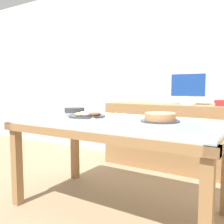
# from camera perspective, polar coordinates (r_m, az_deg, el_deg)

# --- Properties ---
(ground_plane) EXTENTS (12.00, 12.00, 0.00)m
(ground_plane) POSITION_cam_1_polar(r_m,az_deg,el_deg) (2.25, 1.18, -21.26)
(ground_plane) COLOR #997F60
(wall_back) EXTENTS (8.00, 0.10, 2.60)m
(wall_back) POSITION_cam_1_polar(r_m,az_deg,el_deg) (3.48, 14.95, 10.05)
(wall_back) COLOR silver
(wall_back) RESTS_ON ground
(dining_table) EXTENTS (1.69, 0.89, 0.76)m
(dining_table) POSITION_cam_1_polar(r_m,az_deg,el_deg) (2.04, 1.21, -4.24)
(dining_table) COLOR silver
(dining_table) RESTS_ON ground
(sideboard) EXTENTS (1.65, 0.44, 0.81)m
(sideboard) POSITION_cam_1_polar(r_m,az_deg,el_deg) (3.24, 12.99, -5.44)
(sideboard) COLOR olive
(sideboard) RESTS_ON ground
(computer_monitor) EXTENTS (0.42, 0.20, 0.38)m
(computer_monitor) POSITION_cam_1_polar(r_m,az_deg,el_deg) (3.12, 16.96, 5.08)
(computer_monitor) COLOR silver
(computer_monitor) RESTS_ON sideboard
(cake_chocolate_round) EXTENTS (0.30, 0.30, 0.07)m
(cake_chocolate_round) POSITION_cam_1_polar(r_m,az_deg,el_deg) (1.93, 10.92, -1.24)
(cake_chocolate_round) COLOR #333338
(cake_chocolate_round) RESTS_ON dining_table
(pastry_platter) EXTENTS (0.33, 0.33, 0.04)m
(pastry_platter) POSITION_cam_1_polar(r_m,az_deg,el_deg) (2.23, -5.72, -0.71)
(pastry_platter) COLOR #333338
(pastry_platter) RESTS_ON dining_table
(plate_stack) EXTENTS (0.21, 0.21, 0.05)m
(plate_stack) POSITION_cam_1_polar(r_m,az_deg,el_deg) (2.65, -8.56, 0.48)
(plate_stack) COLOR #333338
(plate_stack) RESTS_ON dining_table
(tealight_near_front) EXTENTS (0.04, 0.04, 0.04)m
(tealight_near_front) POSITION_cam_1_polar(r_m,az_deg,el_deg) (1.85, 5.06, -2.07)
(tealight_near_front) COLOR silver
(tealight_near_front) RESTS_ON dining_table
(tealight_centre) EXTENTS (0.04, 0.04, 0.04)m
(tealight_centre) POSITION_cam_1_polar(r_m,az_deg,el_deg) (2.28, 2.73, -0.64)
(tealight_centre) COLOR silver
(tealight_centre) RESTS_ON dining_table
(tealight_near_cakes) EXTENTS (0.04, 0.04, 0.04)m
(tealight_near_cakes) POSITION_cam_1_polar(r_m,az_deg,el_deg) (2.32, 1.00, -0.52)
(tealight_near_cakes) COLOR silver
(tealight_near_cakes) RESTS_ON dining_table
(tealight_left_edge) EXTENTS (0.04, 0.04, 0.04)m
(tealight_left_edge) POSITION_cam_1_polar(r_m,az_deg,el_deg) (2.29, -14.66, -0.80)
(tealight_left_edge) COLOR silver
(tealight_left_edge) RESTS_ON dining_table
(tealight_right_edge) EXTENTS (0.04, 0.04, 0.04)m
(tealight_right_edge) POSITION_cam_1_polar(r_m,az_deg,el_deg) (1.95, -4.36, -1.68)
(tealight_right_edge) COLOR silver
(tealight_right_edge) RESTS_ON dining_table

